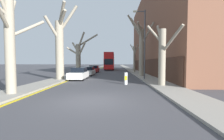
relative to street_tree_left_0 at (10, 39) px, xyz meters
The scene contains 17 objects.
ground_plane 6.22m from the street_tree_left_0, 12.28° to the right, with size 300.00×300.00×0.00m, color #424247.
sidewalk_left 49.01m from the street_tree_left_0, 90.28° to the left, with size 2.32×120.00×0.12m, color gray.
sidewalk_right 50.10m from the street_tree_left_0, 77.97° to the left, with size 2.32×120.00×0.12m, color gray.
building_facade_right 25.38m from the street_tree_left_0, 48.60° to the left, with size 10.08×33.02×14.93m.
kerb_line_stripe 49.02m from the street_tree_left_0, 88.71° to the left, with size 0.24×120.00×0.01m, color yellow.
street_tree_left_0 is the anchor object (origin of this frame).
street_tree_left_1 7.87m from the street_tree_left_0, 89.41° to the left, with size 3.27×2.42×8.40m.
street_tree_left_2 15.72m from the street_tree_left_0, 89.09° to the left, with size 5.28×2.27×6.88m.
street_tree_right_0 10.86m from the street_tree_left_0, 19.55° to the left, with size 2.19×3.03×5.25m.
street_tree_right_1 15.81m from the street_tree_left_0, 51.22° to the left, with size 3.71×3.71×8.63m.
street_tree_right_2 23.37m from the street_tree_left_0, 64.42° to the left, with size 2.49×3.71×5.82m.
double_decker_bus 32.76m from the street_tree_left_0, 81.89° to the left, with size 2.46×11.12×4.54m.
parked_car_0 9.41m from the street_tree_left_0, 77.32° to the left, with size 1.70×4.02×1.40m.
parked_car_1 14.93m from the street_tree_left_0, 82.26° to the left, with size 1.82×4.30×1.33m.
parked_car_2 21.09m from the street_tree_left_0, 84.58° to the left, with size 1.74×4.59×1.43m.
lamp_post 12.54m from the street_tree_left_0, 40.53° to the left, with size 1.40×0.20×7.84m.
traffic_bollard 9.13m from the street_tree_left_0, 32.95° to the left, with size 0.31×0.32×1.09m.
Camera 1 is at (1.29, -7.78, 2.01)m, focal length 24.00 mm.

